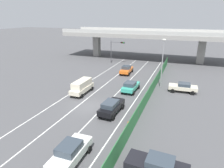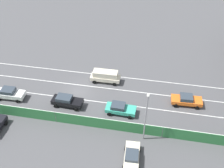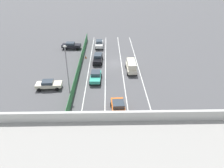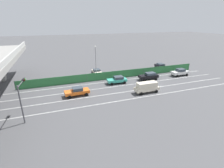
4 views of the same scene
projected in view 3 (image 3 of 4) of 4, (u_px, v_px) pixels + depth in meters
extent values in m
plane|color=#4C4C4F|center=(113.00, 64.00, 45.07)|extent=(300.00, 300.00, 0.00)
cube|color=silver|center=(141.00, 77.00, 39.85)|extent=(0.14, 48.22, 0.01)
cube|color=silver|center=(123.00, 77.00, 39.79)|extent=(0.14, 48.22, 0.01)
cube|color=silver|center=(105.00, 77.00, 39.73)|extent=(0.14, 48.22, 0.01)
cube|color=silver|center=(87.00, 77.00, 39.67)|extent=(0.14, 48.22, 0.01)
cube|color=#B2B2AD|center=(122.00, 116.00, 17.77)|extent=(44.36, 0.30, 0.90)
cube|color=#2D753D|center=(78.00, 73.00, 39.18)|extent=(0.06, 44.22, 1.88)
cylinder|color=#4C514C|center=(87.00, 36.00, 58.37)|extent=(0.10, 0.10, 1.88)
cylinder|color=#4C514C|center=(82.00, 57.00, 45.57)|extent=(0.10, 0.10, 1.88)
cylinder|color=#4C514C|center=(72.00, 95.00, 32.78)|extent=(0.10, 0.10, 1.88)
cube|color=orange|center=(118.00, 108.00, 30.09)|extent=(2.02, 4.63, 0.58)
cube|color=#333D47|center=(118.00, 104.00, 29.91)|extent=(1.68, 1.89, 0.59)
cylinder|color=black|center=(126.00, 117.00, 29.02)|extent=(0.25, 0.65, 0.64)
cylinder|color=black|center=(113.00, 118.00, 28.92)|extent=(0.25, 0.65, 0.64)
cylinder|color=black|center=(123.00, 104.00, 31.70)|extent=(0.25, 0.65, 0.64)
cylinder|color=black|center=(111.00, 105.00, 31.60)|extent=(0.25, 0.65, 0.64)
cube|color=white|center=(99.00, 44.00, 53.17)|extent=(1.85, 4.59, 0.70)
cube|color=#333D47|center=(99.00, 41.00, 52.98)|extent=(1.59, 2.00, 0.59)
cylinder|color=black|center=(103.00, 48.00, 52.11)|extent=(0.23, 0.64, 0.64)
cylinder|color=black|center=(96.00, 48.00, 52.05)|extent=(0.23, 0.64, 0.64)
cylinder|color=black|center=(103.00, 44.00, 54.80)|extent=(0.23, 0.64, 0.64)
cylinder|color=black|center=(96.00, 44.00, 54.74)|extent=(0.23, 0.64, 0.64)
cube|color=black|center=(98.00, 59.00, 45.18)|extent=(1.92, 4.69, 0.67)
cube|color=#333D47|center=(98.00, 55.00, 45.26)|extent=(1.61, 2.31, 0.54)
cylinder|color=black|center=(102.00, 64.00, 44.04)|extent=(0.25, 0.65, 0.64)
cylinder|color=black|center=(93.00, 64.00, 44.07)|extent=(0.25, 0.65, 0.64)
cylinder|color=black|center=(102.00, 58.00, 46.78)|extent=(0.25, 0.65, 0.64)
cylinder|color=black|center=(95.00, 58.00, 46.80)|extent=(0.25, 0.65, 0.64)
cube|color=teal|center=(96.00, 77.00, 38.20)|extent=(1.93, 4.40, 0.57)
cube|color=#333D47|center=(96.00, 73.00, 38.26)|extent=(1.65, 2.02, 0.57)
cylinder|color=black|center=(100.00, 83.00, 37.13)|extent=(0.24, 0.65, 0.64)
cylinder|color=black|center=(90.00, 83.00, 37.14)|extent=(0.24, 0.65, 0.64)
cylinder|color=black|center=(101.00, 75.00, 39.69)|extent=(0.24, 0.65, 0.64)
cylinder|color=black|center=(91.00, 75.00, 39.71)|extent=(0.24, 0.65, 0.64)
cube|color=beige|center=(131.00, 68.00, 41.46)|extent=(1.75, 4.90, 0.65)
cube|color=beige|center=(131.00, 64.00, 41.06)|extent=(1.54, 4.02, 0.97)
cylinder|color=black|center=(137.00, 74.00, 40.28)|extent=(0.23, 0.64, 0.64)
cylinder|color=black|center=(127.00, 74.00, 40.24)|extent=(0.23, 0.64, 0.64)
cylinder|color=black|center=(134.00, 66.00, 43.17)|extent=(0.23, 0.64, 0.64)
cylinder|color=black|center=(126.00, 66.00, 43.12)|extent=(0.23, 0.64, 0.64)
cube|color=black|center=(71.00, 46.00, 52.23)|extent=(4.65, 2.04, 0.68)
cube|color=#333D47|center=(70.00, 43.00, 51.95)|extent=(2.05, 1.68, 0.48)
cylinder|color=black|center=(79.00, 46.00, 53.22)|extent=(0.65, 0.25, 0.64)
cylinder|color=black|center=(77.00, 49.00, 51.66)|extent=(0.65, 0.25, 0.64)
cylinder|color=black|center=(66.00, 46.00, 53.30)|extent=(0.65, 0.25, 0.64)
cylinder|color=black|center=(65.00, 49.00, 51.75)|extent=(0.65, 0.25, 0.64)
cube|color=beige|center=(49.00, 85.00, 35.83)|extent=(4.33, 1.98, 0.55)
cube|color=#333D47|center=(47.00, 82.00, 35.57)|extent=(1.85, 1.65, 0.45)
cylinder|color=black|center=(59.00, 84.00, 36.90)|extent=(0.65, 0.25, 0.64)
cylinder|color=black|center=(57.00, 89.00, 35.36)|extent=(0.65, 0.25, 0.64)
cylinder|color=black|center=(42.00, 85.00, 36.74)|extent=(0.65, 0.25, 0.64)
cylinder|color=black|center=(39.00, 90.00, 35.19)|extent=(0.65, 0.25, 0.64)
cylinder|color=#47474C|center=(186.00, 139.00, 22.09)|extent=(0.18, 0.18, 5.55)
cylinder|color=#47474C|center=(173.00, 119.00, 20.99)|extent=(3.46, 0.49, 0.12)
cube|color=black|center=(158.00, 118.00, 21.09)|extent=(0.98, 0.38, 0.32)
sphere|color=#390706|center=(161.00, 117.00, 21.21)|extent=(0.20, 0.20, 0.20)
sphere|color=#3B2806|center=(158.00, 117.00, 21.23)|extent=(0.20, 0.20, 0.20)
sphere|color=green|center=(155.00, 117.00, 21.26)|extent=(0.20, 0.20, 0.20)
cylinder|color=gray|center=(67.00, 71.00, 33.42)|extent=(0.16, 0.16, 7.64)
ellipsoid|color=silver|center=(65.00, 46.00, 31.44)|extent=(0.60, 0.36, 0.28)
cone|color=orange|center=(86.00, 57.00, 47.38)|extent=(0.36, 0.36, 0.70)
cube|color=black|center=(86.00, 58.00, 47.54)|extent=(0.47, 0.47, 0.03)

